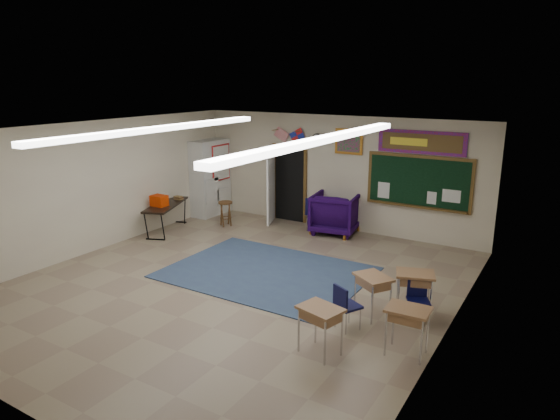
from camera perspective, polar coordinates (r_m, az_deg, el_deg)
The scene contains 25 objects.
floor at distance 9.95m, azimuth -5.03°, elevation -8.40°, with size 9.00×9.00×0.00m, color #84745B.
back_wall at distance 13.26m, azimuth 6.42°, elevation 4.24°, with size 8.00×0.04×3.00m, color beige.
front_wall at distance 6.62m, azimuth -29.31°, elevation -8.60°, with size 8.00×0.04×3.00m, color beige.
left_wall at distance 12.22m, azimuth -20.52°, elevation 2.48°, with size 0.04×9.00×3.00m, color beige.
right_wall at distance 7.86m, azimuth 19.01°, elevation -3.93°, with size 0.04×9.00×3.00m, color beige.
ceiling at distance 9.19m, azimuth -5.46°, elevation 9.05°, with size 8.00×9.00×0.04m, color beige.
area_rug at distance 10.45m, azimuth -1.53°, elevation -7.13°, with size 4.00×3.00×0.02m, color #32475F.
fluorescent_strips at distance 9.20m, azimuth -5.45°, elevation 8.67°, with size 3.86×6.00×0.10m, color white, non-canonical shape.
doorway at distance 13.90m, azimuth 0.48°, elevation 2.97°, with size 1.10×0.89×2.16m.
chalkboard at distance 12.48m, azimuth 15.53°, elevation 2.96°, with size 2.55×0.14×1.30m.
bulletin_board at distance 12.33m, azimuth 15.85°, elevation 7.45°, with size 2.10×0.05×0.55m.
framed_art_print at distance 12.95m, azimuth 7.87°, elevation 7.76°, with size 0.75×0.05×0.65m.
wall_clock at distance 13.34m, azimuth 4.30°, elevation 8.05°, with size 0.32×0.05×0.32m.
wall_flags at distance 13.70m, azimuth 1.06°, elevation 8.82°, with size 1.16×0.06×0.70m, color red, non-canonical shape.
storage_cabinet at distance 14.74m, azimuth -7.94°, elevation 3.67°, with size 0.59×1.25×2.20m.
wingback_armchair at distance 13.01m, azimuth 6.34°, elevation -0.37°, with size 1.12×1.15×1.05m, color #190533.
student_chair_reading at distance 13.14m, azimuth 4.13°, elevation -0.49°, with size 0.45×0.45×0.91m, color #080932, non-canonical shape.
student_chair_desk_a at distance 8.19m, azimuth 7.78°, elevation -10.93°, with size 0.38×0.38×0.76m, color #080932, non-canonical shape.
student_chair_desk_b at distance 8.60m, azimuth 15.52°, elevation -10.14°, with size 0.37×0.37×0.73m, color #080932, non-canonical shape.
student_desk_front_left at distance 8.64m, azimuth 10.53°, elevation -9.39°, with size 0.76×0.72×0.73m.
student_desk_front_right at distance 8.86m, azimuth 15.08°, elevation -8.93°, with size 0.75×0.65×0.76m.
student_desk_back_left at distance 7.45m, azimuth 4.62°, elevation -13.30°, with size 0.71×0.60×0.73m.
student_desk_back_right at distance 7.63m, azimuth 14.32°, elevation -13.01°, with size 0.63×0.48×0.74m.
folding_table at distance 13.44m, azimuth -12.87°, elevation -0.70°, with size 1.22×1.87×1.01m.
wooden_stool at distance 13.67m, azimuth -6.23°, elevation -0.38°, with size 0.38×0.38×0.67m.
Camera 1 is at (5.47, -7.33, 3.92)m, focal length 32.00 mm.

